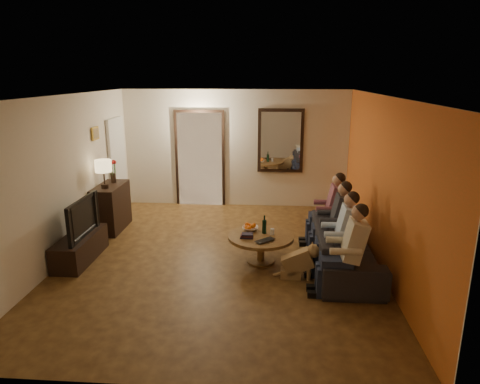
# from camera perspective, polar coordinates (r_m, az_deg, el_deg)

# --- Properties ---
(floor) EXTENTS (5.00, 6.00, 0.01)m
(floor) POSITION_cam_1_polar(r_m,az_deg,el_deg) (7.08, -2.63, -8.82)
(floor) COLOR #402711
(floor) RESTS_ON ground
(ceiling) EXTENTS (5.00, 6.00, 0.01)m
(ceiling) POSITION_cam_1_polar(r_m,az_deg,el_deg) (6.47, -2.92, 12.69)
(ceiling) COLOR white
(ceiling) RESTS_ON back_wall
(back_wall) EXTENTS (5.00, 0.02, 2.60)m
(back_wall) POSITION_cam_1_polar(r_m,az_deg,el_deg) (9.58, -0.62, 5.76)
(back_wall) COLOR beige
(back_wall) RESTS_ON floor
(front_wall) EXTENTS (5.00, 0.02, 2.60)m
(front_wall) POSITION_cam_1_polar(r_m,az_deg,el_deg) (3.85, -8.15, -9.37)
(front_wall) COLOR beige
(front_wall) RESTS_ON floor
(left_wall) EXTENTS (0.02, 6.00, 2.60)m
(left_wall) POSITION_cam_1_polar(r_m,az_deg,el_deg) (7.38, -22.41, 1.67)
(left_wall) COLOR beige
(left_wall) RESTS_ON floor
(right_wall) EXTENTS (0.02, 6.00, 2.60)m
(right_wall) POSITION_cam_1_polar(r_m,az_deg,el_deg) (6.83, 18.55, 1.00)
(right_wall) COLOR beige
(right_wall) RESTS_ON floor
(orange_accent) EXTENTS (0.01, 6.00, 2.60)m
(orange_accent) POSITION_cam_1_polar(r_m,az_deg,el_deg) (6.83, 18.47, 1.00)
(orange_accent) COLOR orange
(orange_accent) RESTS_ON right_wall
(kitchen_doorway) EXTENTS (1.00, 0.06, 2.10)m
(kitchen_doorway) POSITION_cam_1_polar(r_m,az_deg,el_deg) (9.71, -5.35, 4.32)
(kitchen_doorway) COLOR #FFE0A5
(kitchen_doorway) RESTS_ON floor
(door_trim) EXTENTS (1.12, 0.04, 2.22)m
(door_trim) POSITION_cam_1_polar(r_m,az_deg,el_deg) (9.70, -5.36, 4.31)
(door_trim) COLOR black
(door_trim) RESTS_ON floor
(fridge_glimpse) EXTENTS (0.45, 0.03, 1.70)m
(fridge_glimpse) POSITION_cam_1_polar(r_m,az_deg,el_deg) (9.70, -3.86, 3.45)
(fridge_glimpse) COLOR silver
(fridge_glimpse) RESTS_ON floor
(mirror_frame) EXTENTS (1.00, 0.05, 1.40)m
(mirror_frame) POSITION_cam_1_polar(r_m,az_deg,el_deg) (9.48, 5.43, 6.82)
(mirror_frame) COLOR black
(mirror_frame) RESTS_ON back_wall
(mirror_glass) EXTENTS (0.86, 0.02, 1.26)m
(mirror_glass) POSITION_cam_1_polar(r_m,az_deg,el_deg) (9.45, 5.44, 6.79)
(mirror_glass) COLOR white
(mirror_glass) RESTS_ON back_wall
(white_door) EXTENTS (0.06, 0.85, 2.04)m
(white_door) POSITION_cam_1_polar(r_m,az_deg,el_deg) (9.49, -15.98, 3.35)
(white_door) COLOR white
(white_door) RESTS_ON floor
(framed_art) EXTENTS (0.03, 0.28, 0.24)m
(framed_art) POSITION_cam_1_polar(r_m,az_deg,el_deg) (8.44, -18.75, 7.42)
(framed_art) COLOR #B28C33
(framed_art) RESTS_ON left_wall
(art_canvas) EXTENTS (0.01, 0.22, 0.18)m
(art_canvas) POSITION_cam_1_polar(r_m,az_deg,el_deg) (8.43, -18.65, 7.42)
(art_canvas) COLOR brown
(art_canvas) RESTS_ON left_wall
(dresser) EXTENTS (0.45, 0.99, 0.88)m
(dresser) POSITION_cam_1_polar(r_m,az_deg,el_deg) (8.58, -16.78, -1.97)
(dresser) COLOR black
(dresser) RESTS_ON floor
(table_lamp) EXTENTS (0.30, 0.30, 0.54)m
(table_lamp) POSITION_cam_1_polar(r_m,az_deg,el_deg) (8.21, -17.70, 2.31)
(table_lamp) COLOR beige
(table_lamp) RESTS_ON dresser
(flower_vase) EXTENTS (0.14, 0.14, 0.44)m
(flower_vase) POSITION_cam_1_polar(r_m,az_deg,el_deg) (8.62, -16.61, 2.66)
(flower_vase) COLOR red
(flower_vase) RESTS_ON dresser
(tv_stand) EXTENTS (0.45, 1.25, 0.42)m
(tv_stand) POSITION_cam_1_polar(r_m,az_deg,el_deg) (7.41, -20.55, -6.98)
(tv_stand) COLOR black
(tv_stand) RESTS_ON floor
(tv) EXTENTS (1.08, 0.14, 0.62)m
(tv) POSITION_cam_1_polar(r_m,az_deg,el_deg) (7.24, -20.93, -3.18)
(tv) COLOR black
(tv) RESTS_ON tv_stand
(sofa) EXTENTS (2.26, 0.90, 0.66)m
(sofa) POSITION_cam_1_polar(r_m,az_deg,el_deg) (6.85, 13.71, -7.14)
(sofa) COLOR black
(sofa) RESTS_ON floor
(person_a) EXTENTS (0.60, 0.40, 1.20)m
(person_a) POSITION_cam_1_polar(r_m,az_deg,el_deg) (5.91, 14.30, -8.05)
(person_a) COLOR tan
(person_a) RESTS_ON sofa
(person_b) EXTENTS (0.60, 0.40, 1.20)m
(person_b) POSITION_cam_1_polar(r_m,az_deg,el_deg) (6.46, 13.40, -5.94)
(person_b) COLOR tan
(person_b) RESTS_ON sofa
(person_c) EXTENTS (0.60, 0.40, 1.20)m
(person_c) POSITION_cam_1_polar(r_m,az_deg,el_deg) (7.02, 12.66, -4.17)
(person_c) COLOR tan
(person_c) RESTS_ON sofa
(person_d) EXTENTS (0.60, 0.40, 1.20)m
(person_d) POSITION_cam_1_polar(r_m,az_deg,el_deg) (7.58, 12.02, -2.65)
(person_d) COLOR tan
(person_d) RESTS_ON sofa
(dog) EXTENTS (0.57, 0.26, 0.56)m
(dog) POSITION_cam_1_polar(r_m,az_deg,el_deg) (6.38, 7.73, -9.03)
(dog) COLOR olive
(dog) RESTS_ON floor
(coffee_table) EXTENTS (1.06, 1.06, 0.45)m
(coffee_table) POSITION_cam_1_polar(r_m,az_deg,el_deg) (6.87, 2.78, -7.57)
(coffee_table) COLOR brown
(coffee_table) RESTS_ON floor
(bowl) EXTENTS (0.26, 0.26, 0.06)m
(bowl) POSITION_cam_1_polar(r_m,az_deg,el_deg) (6.99, 1.38, -4.89)
(bowl) COLOR white
(bowl) RESTS_ON coffee_table
(oranges) EXTENTS (0.20, 0.20, 0.08)m
(oranges) POSITION_cam_1_polar(r_m,az_deg,el_deg) (6.96, 1.38, -4.36)
(oranges) COLOR orange
(oranges) RESTS_ON bowl
(wine_bottle) EXTENTS (0.07, 0.07, 0.31)m
(wine_bottle) POSITION_cam_1_polar(r_m,az_deg,el_deg) (6.83, 3.27, -4.31)
(wine_bottle) COLOR black
(wine_bottle) RESTS_ON coffee_table
(wine_glass) EXTENTS (0.06, 0.06, 0.10)m
(wine_glass) POSITION_cam_1_polar(r_m,az_deg,el_deg) (6.82, 4.34, -5.30)
(wine_glass) COLOR silver
(wine_glass) RESTS_ON coffee_table
(book_stack) EXTENTS (0.20, 0.15, 0.07)m
(book_stack) POSITION_cam_1_polar(r_m,az_deg,el_deg) (6.69, 0.90, -5.80)
(book_stack) COLOR black
(book_stack) RESTS_ON coffee_table
(laptop) EXTENTS (0.39, 0.38, 0.03)m
(laptop) POSITION_cam_1_polar(r_m,az_deg,el_deg) (6.52, 3.63, -6.62)
(laptop) COLOR black
(laptop) RESTS_ON coffee_table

